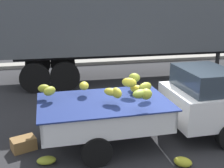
% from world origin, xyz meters
% --- Properties ---
extents(ground, '(220.00, 220.00, 0.00)m').
position_xyz_m(ground, '(0.00, 0.00, 0.00)').
color(ground, '#28282B').
extents(curb_strip, '(80.00, 0.80, 0.16)m').
position_xyz_m(curb_strip, '(0.00, 8.58, 0.08)').
color(curb_strip, gray).
rests_on(curb_strip, ground).
extents(pickup_truck, '(5.21, 1.92, 1.70)m').
position_xyz_m(pickup_truck, '(0.64, 0.03, 0.89)').
color(pickup_truck, white).
rests_on(pickup_truck, ground).
extents(semi_trailer, '(12.04, 2.79, 3.95)m').
position_xyz_m(semi_trailer, '(1.50, 5.46, 2.54)').
color(semi_trailer, '#4C5156').
rests_on(semi_trailer, ground).
extents(fallen_banana_bunch_near_tailgate, '(0.40, 0.25, 0.16)m').
position_xyz_m(fallen_banana_bunch_near_tailgate, '(-2.76, -0.56, 0.08)').
color(fallen_banana_bunch_near_tailgate, '#9FAB30').
rests_on(fallen_banana_bunch_near_tailgate, ground).
extents(fallen_banana_bunch_by_wheel, '(0.45, 0.44, 0.19)m').
position_xyz_m(fallen_banana_bunch_by_wheel, '(-0.03, -1.24, 0.09)').
color(fallen_banana_bunch_by_wheel, '#ABA929').
rests_on(fallen_banana_bunch_by_wheel, ground).
extents(produce_crate, '(0.61, 0.52, 0.29)m').
position_xyz_m(produce_crate, '(-3.26, 0.15, 0.14)').
color(produce_crate, olive).
rests_on(produce_crate, ground).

